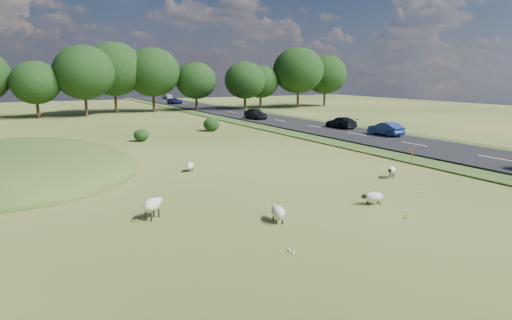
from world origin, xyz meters
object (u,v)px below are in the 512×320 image
Objects in this scene: marker_post at (412,157)px; car_1 at (175,101)px; sheep_0 at (152,204)px; sheep_1 at (373,197)px; car_2 at (386,129)px; sheep_4 at (392,170)px; car_5 at (341,122)px; car_4 at (167,97)px; car_0 at (255,113)px; sheep_2 at (190,166)px; sheep_3 at (278,212)px.

marker_post is 71.00m from car_1.
sheep_1 is at bearing -58.28° from sheep_0.
sheep_1 is 0.29× the size of car_2.
car_5 is at bearing -155.17° from sheep_4.
car_2 is 0.88× the size of car_4.
car_4 is at bearing 30.05° from sheep_0.
sheep_0 is 0.28× the size of car_0.
car_5 is (28.11, 22.90, 0.22)m from sheep_0.
car_1 is (0.00, 37.35, -0.11)m from car_0.
car_2 is 0.93× the size of car_5.
car_1 is at bearing -85.80° from car_5.
car_1 is 1.06× the size of car_5.
marker_post is at bearing -93.77° from car_1.
car_1 is (19.46, 65.68, 0.52)m from sheep_2.
sheep_3 is at bearing -115.93° from car_0.
car_0 is (8.96, 36.01, 0.49)m from sheep_4.
sheep_0 is 1.05× the size of sheep_1.
sheep_2 is at bearing 15.84° from car_2.
car_4 is (12.76, 91.81, 0.41)m from sheep_4.
car_4 reaches higher than sheep_3.
sheep_2 is 27.12m from car_5.
car_1 is at bearing -162.80° from sheep_2.
sheep_0 is 0.27× the size of car_4.
sheep_4 is 92.69m from car_4.
sheep_2 is 0.26× the size of car_2.
sheep_2 is 0.24× the size of car_5.
marker_post is 0.97× the size of sheep_0.
car_4 is (0.00, 77.53, 0.00)m from car_2.
sheep_0 is 1.17× the size of sheep_2.
car_1 is (19.56, 77.56, 0.44)m from sheep_3.
marker_post is 89.70m from car_4.
car_0 is 0.95× the size of car_1.
car_1 is at bearing 78.36° from car_4.
sheep_1 is at bearing -100.26° from car_1.
car_1 is 1.01× the size of car_4.
car_4 is at bearing -161.75° from sheep_2.
car_4 is (3.80, 18.45, 0.03)m from car_1.
car_0 reaches higher than sheep_0.
car_1 is at bearing -83.27° from sheep_1.
sheep_3 is 98.82m from car_4.
marker_post is 15.67m from sheep_2.
sheep_3 is at bearing -13.01° from sheep_4.
marker_post is at bearing 54.28° from car_2.
sheep_0 is at bearing -169.10° from marker_post.
marker_post is at bearing 175.67° from sheep_4.
sheep_1 reaches higher than sheep_2.
car_0 is at bearing -138.60° from sheep_4.
marker_post is at bearing -50.98° from sheep_3.
sheep_2 is 87.29m from car_4.
car_1 is at bearing 86.23° from marker_post.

